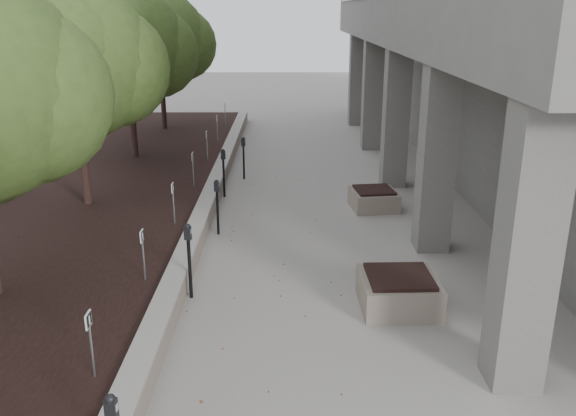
{
  "coord_description": "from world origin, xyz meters",
  "views": [
    {
      "loc": [
        0.21,
        -6.34,
        5.05
      ],
      "look_at": [
        0.24,
        6.12,
        0.89
      ],
      "focal_mm": 37.23,
      "sensor_mm": 36.0,
      "label": 1
    }
  ],
  "objects_px": {
    "crabapple_tree_3": "(76,95)",
    "parking_meter_4": "(224,173)",
    "crabapple_tree_5": "(160,60)",
    "parking_meter_3": "(217,207)",
    "planter_back": "(374,199)",
    "crabapple_tree_4": "(129,73)",
    "planter_front": "(399,291)",
    "parking_meter_2": "(189,261)",
    "parking_meter_5": "(244,158)"
  },
  "relations": [
    {
      "from": "crabapple_tree_4",
      "to": "crabapple_tree_3",
      "type": "bearing_deg",
      "value": -90.0
    },
    {
      "from": "crabapple_tree_3",
      "to": "planter_front",
      "type": "xyz_separation_m",
      "value": [
        6.99,
        -4.79,
        -2.81
      ]
    },
    {
      "from": "planter_front",
      "to": "crabapple_tree_5",
      "type": "bearing_deg",
      "value": 115.31
    },
    {
      "from": "parking_meter_2",
      "to": "crabapple_tree_4",
      "type": "bearing_deg",
      "value": 117.45
    },
    {
      "from": "crabapple_tree_4",
      "to": "parking_meter_3",
      "type": "relative_size",
      "value": 4.06
    },
    {
      "from": "crabapple_tree_5",
      "to": "parking_meter_4",
      "type": "xyz_separation_m",
      "value": [
        3.25,
        -8.21,
        -2.43
      ]
    },
    {
      "from": "crabapple_tree_5",
      "to": "parking_meter_5",
      "type": "distance_m",
      "value": 7.72
    },
    {
      "from": "planter_back",
      "to": "parking_meter_5",
      "type": "bearing_deg",
      "value": 141.52
    },
    {
      "from": "crabapple_tree_4",
      "to": "planter_back",
      "type": "xyz_separation_m",
      "value": [
        7.33,
        -4.23,
        -2.85
      ]
    },
    {
      "from": "crabapple_tree_4",
      "to": "parking_meter_4",
      "type": "height_order",
      "value": "crabapple_tree_4"
    },
    {
      "from": "parking_meter_4",
      "to": "parking_meter_3",
      "type": "bearing_deg",
      "value": -107.27
    },
    {
      "from": "crabapple_tree_3",
      "to": "crabapple_tree_5",
      "type": "relative_size",
      "value": 1.0
    },
    {
      "from": "crabapple_tree_4",
      "to": "parking_meter_5",
      "type": "height_order",
      "value": "crabapple_tree_4"
    },
    {
      "from": "crabapple_tree_3",
      "to": "planter_back",
      "type": "relative_size",
      "value": 4.69
    },
    {
      "from": "parking_meter_5",
      "to": "parking_meter_2",
      "type": "bearing_deg",
      "value": -82.52
    },
    {
      "from": "parking_meter_2",
      "to": "parking_meter_3",
      "type": "height_order",
      "value": "parking_meter_2"
    },
    {
      "from": "crabapple_tree_4",
      "to": "parking_meter_2",
      "type": "height_order",
      "value": "crabapple_tree_4"
    },
    {
      "from": "crabapple_tree_4",
      "to": "parking_meter_2",
      "type": "bearing_deg",
      "value": -70.96
    },
    {
      "from": "crabapple_tree_5",
      "to": "parking_meter_2",
      "type": "relative_size",
      "value": 3.75
    },
    {
      "from": "parking_meter_2",
      "to": "planter_back",
      "type": "xyz_separation_m",
      "value": [
        4.08,
        5.19,
        -0.46
      ]
    },
    {
      "from": "parking_meter_5",
      "to": "planter_front",
      "type": "height_order",
      "value": "parking_meter_5"
    },
    {
      "from": "parking_meter_3",
      "to": "parking_meter_5",
      "type": "relative_size",
      "value": 1.01
    },
    {
      "from": "crabapple_tree_3",
      "to": "parking_meter_2",
      "type": "height_order",
      "value": "crabapple_tree_3"
    },
    {
      "from": "crabapple_tree_4",
      "to": "planter_front",
      "type": "relative_size",
      "value": 4.07
    },
    {
      "from": "crabapple_tree_4",
      "to": "planter_back",
      "type": "distance_m",
      "value": 8.93
    },
    {
      "from": "planter_front",
      "to": "planter_back",
      "type": "bearing_deg",
      "value": 86.54
    },
    {
      "from": "crabapple_tree_3",
      "to": "parking_meter_3",
      "type": "xyz_separation_m",
      "value": [
        3.4,
        -1.16,
        -2.45
      ]
    },
    {
      "from": "crabapple_tree_3",
      "to": "crabapple_tree_4",
      "type": "xyz_separation_m",
      "value": [
        0.0,
        5.0,
        0.0
      ]
    },
    {
      "from": "crabapple_tree_4",
      "to": "parking_meter_4",
      "type": "xyz_separation_m",
      "value": [
        3.25,
        -3.21,
        -2.43
      ]
    },
    {
      "from": "planter_front",
      "to": "crabapple_tree_3",
      "type": "bearing_deg",
      "value": 145.6
    },
    {
      "from": "crabapple_tree_3",
      "to": "parking_meter_5",
      "type": "bearing_deg",
      "value": 44.94
    },
    {
      "from": "crabapple_tree_3",
      "to": "crabapple_tree_5",
      "type": "bearing_deg",
      "value": 90.0
    },
    {
      "from": "parking_meter_5",
      "to": "planter_front",
      "type": "relative_size",
      "value": 1.0
    },
    {
      "from": "parking_meter_2",
      "to": "parking_meter_4",
      "type": "bearing_deg",
      "value": 98.41
    },
    {
      "from": "crabapple_tree_5",
      "to": "parking_meter_3",
      "type": "bearing_deg",
      "value": -73.06
    },
    {
      "from": "crabapple_tree_3",
      "to": "parking_meter_4",
      "type": "distance_m",
      "value": 4.43
    },
    {
      "from": "crabapple_tree_5",
      "to": "parking_meter_3",
      "type": "xyz_separation_m",
      "value": [
        3.4,
        -11.16,
        -2.45
      ]
    },
    {
      "from": "crabapple_tree_3",
      "to": "crabapple_tree_5",
      "type": "height_order",
      "value": "same"
    },
    {
      "from": "crabapple_tree_3",
      "to": "parking_meter_3",
      "type": "distance_m",
      "value": 4.35
    },
    {
      "from": "parking_meter_4",
      "to": "parking_meter_5",
      "type": "xyz_separation_m",
      "value": [
        0.43,
        1.88,
        -0.03
      ]
    },
    {
      "from": "parking_meter_4",
      "to": "crabapple_tree_5",
      "type": "bearing_deg",
      "value": 91.45
    },
    {
      "from": "crabapple_tree_3",
      "to": "parking_meter_2",
      "type": "bearing_deg",
      "value": -53.64
    },
    {
      "from": "crabapple_tree_5",
      "to": "planter_back",
      "type": "relative_size",
      "value": 4.69
    },
    {
      "from": "parking_meter_2",
      "to": "parking_meter_5",
      "type": "bearing_deg",
      "value": 95.37
    },
    {
      "from": "crabapple_tree_3",
      "to": "parking_meter_5",
      "type": "xyz_separation_m",
      "value": [
        3.68,
        3.67,
        -2.45
      ]
    },
    {
      "from": "parking_meter_3",
      "to": "crabapple_tree_4",
      "type": "bearing_deg",
      "value": 126.06
    },
    {
      "from": "crabapple_tree_4",
      "to": "parking_meter_4",
      "type": "bearing_deg",
      "value": -44.62
    },
    {
      "from": "parking_meter_3",
      "to": "parking_meter_5",
      "type": "xyz_separation_m",
      "value": [
        0.28,
        4.83,
        -0.0
      ]
    },
    {
      "from": "parking_meter_4",
      "to": "planter_back",
      "type": "relative_size",
      "value": 1.2
    },
    {
      "from": "crabapple_tree_5",
      "to": "planter_front",
      "type": "distance_m",
      "value": 16.6
    }
  ]
}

